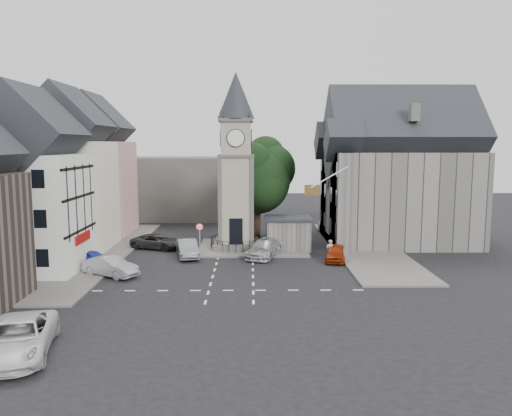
{
  "coord_description": "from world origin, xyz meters",
  "views": [
    {
      "loc": [
        1.35,
        -38.1,
        9.89
      ],
      "look_at": [
        1.79,
        5.0,
        4.24
      ],
      "focal_mm": 35.0,
      "sensor_mm": 36.0,
      "label": 1
    }
  ],
  "objects_px": {
    "clock_tower": "(236,162)",
    "stone_shelter": "(288,233)",
    "car_west_blue": "(92,258)",
    "pedestrian": "(330,250)",
    "car_east_red": "(336,253)"
  },
  "relations": [
    {
      "from": "car_east_red",
      "to": "pedestrian",
      "type": "bearing_deg",
      "value": -165.47
    },
    {
      "from": "stone_shelter",
      "to": "car_west_blue",
      "type": "distance_m",
      "value": 17.46
    },
    {
      "from": "clock_tower",
      "to": "stone_shelter",
      "type": "bearing_deg",
      "value": -5.84
    },
    {
      "from": "stone_shelter",
      "to": "pedestrian",
      "type": "bearing_deg",
      "value": -54.72
    },
    {
      "from": "clock_tower",
      "to": "car_east_red",
      "type": "bearing_deg",
      "value": -30.42
    },
    {
      "from": "car_west_blue",
      "to": "car_east_red",
      "type": "bearing_deg",
      "value": -61.17
    },
    {
      "from": "stone_shelter",
      "to": "clock_tower",
      "type": "bearing_deg",
      "value": 174.16
    },
    {
      "from": "car_west_blue",
      "to": "pedestrian",
      "type": "relative_size",
      "value": 2.12
    },
    {
      "from": "car_east_red",
      "to": "car_west_blue",
      "type": "bearing_deg",
      "value": -163.31
    },
    {
      "from": "clock_tower",
      "to": "stone_shelter",
      "type": "distance_m",
      "value": 8.15
    },
    {
      "from": "clock_tower",
      "to": "car_west_blue",
      "type": "relative_size",
      "value": 4.23
    },
    {
      "from": "clock_tower",
      "to": "stone_shelter",
      "type": "relative_size",
      "value": 3.78
    },
    {
      "from": "stone_shelter",
      "to": "pedestrian",
      "type": "distance_m",
      "value": 5.58
    },
    {
      "from": "car_east_red",
      "to": "clock_tower",
      "type": "bearing_deg",
      "value": 161.41
    },
    {
      "from": "stone_shelter",
      "to": "car_west_blue",
      "type": "height_order",
      "value": "stone_shelter"
    }
  ]
}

